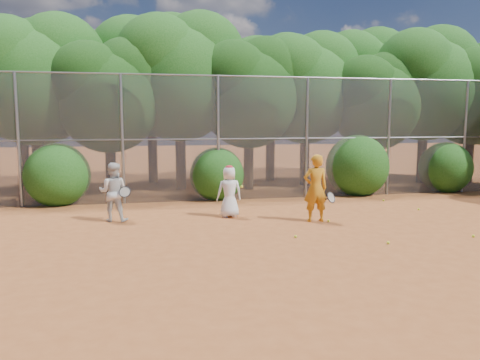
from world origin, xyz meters
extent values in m
plane|color=brown|center=(0.00, 0.00, 0.00)|extent=(80.00, 80.00, 0.00)
cylinder|color=gray|center=(-7.00, 6.00, 2.00)|extent=(0.09, 0.09, 4.00)
cylinder|color=gray|center=(-4.00, 6.00, 2.00)|extent=(0.09, 0.09, 4.00)
cylinder|color=gray|center=(-1.00, 6.00, 2.00)|extent=(0.09, 0.09, 4.00)
cylinder|color=gray|center=(2.00, 6.00, 2.00)|extent=(0.09, 0.09, 4.00)
cylinder|color=gray|center=(5.00, 6.00, 2.00)|extent=(0.09, 0.09, 4.00)
cylinder|color=gray|center=(8.00, 6.00, 2.00)|extent=(0.09, 0.09, 4.00)
cylinder|color=gray|center=(0.00, 6.00, 4.00)|extent=(20.00, 0.05, 0.05)
cylinder|color=gray|center=(0.00, 6.00, 2.00)|extent=(20.00, 0.04, 0.04)
cube|color=slate|center=(0.00, 6.00, 2.00)|extent=(20.00, 0.02, 4.00)
cylinder|color=black|center=(-7.00, 8.50, 1.26)|extent=(0.38, 0.38, 2.52)
sphere|color=#184A12|center=(-7.00, 8.50, 3.73)|extent=(4.03, 4.03, 4.03)
sphere|color=#184A12|center=(-6.19, 8.90, 4.74)|extent=(3.23, 3.23, 3.23)
sphere|color=#184A12|center=(-7.71, 8.20, 4.54)|extent=(3.02, 3.02, 3.02)
cylinder|color=black|center=(-4.50, 7.80, 1.08)|extent=(0.36, 0.36, 2.17)
sphere|color=black|center=(-4.50, 7.80, 3.21)|extent=(3.47, 3.47, 3.47)
sphere|color=black|center=(-3.81, 8.15, 4.08)|extent=(2.78, 2.78, 2.78)
sphere|color=black|center=(-5.11, 7.54, 3.91)|extent=(2.60, 2.60, 2.60)
cylinder|color=black|center=(-2.00, 8.80, 1.33)|extent=(0.39, 0.39, 2.66)
sphere|color=#184A12|center=(-2.00, 8.80, 3.94)|extent=(4.26, 4.26, 4.26)
sphere|color=#184A12|center=(-1.15, 9.23, 5.00)|extent=(3.40, 3.40, 3.40)
sphere|color=#184A12|center=(-2.74, 8.48, 4.79)|extent=(3.19, 3.19, 3.19)
cylinder|color=black|center=(0.50, 8.20, 1.14)|extent=(0.37, 0.37, 2.27)
sphere|color=black|center=(0.50, 8.20, 3.37)|extent=(3.64, 3.64, 3.64)
sphere|color=black|center=(1.23, 8.56, 4.28)|extent=(2.91, 2.91, 2.91)
sphere|color=black|center=(-0.14, 7.93, 4.10)|extent=(2.73, 2.73, 2.73)
cylinder|color=black|center=(3.00, 9.00, 1.22)|extent=(0.38, 0.38, 2.45)
sphere|color=#184A12|center=(3.00, 9.00, 3.63)|extent=(3.92, 3.92, 3.92)
sphere|color=#184A12|center=(3.78, 9.39, 4.61)|extent=(3.14, 3.14, 3.14)
sphere|color=#184A12|center=(2.31, 8.71, 4.41)|extent=(2.94, 2.94, 2.94)
cylinder|color=black|center=(5.50, 8.00, 1.05)|extent=(0.36, 0.36, 2.10)
sphere|color=black|center=(5.50, 8.00, 3.11)|extent=(3.36, 3.36, 3.36)
sphere|color=black|center=(6.17, 8.34, 3.95)|extent=(2.69, 2.69, 2.69)
sphere|color=black|center=(4.91, 7.75, 3.78)|extent=(2.52, 2.52, 2.52)
cylinder|color=black|center=(8.00, 8.60, 1.29)|extent=(0.39, 0.39, 2.59)
sphere|color=#184A12|center=(8.00, 8.60, 3.83)|extent=(4.14, 4.14, 4.14)
sphere|color=#184A12|center=(8.83, 9.01, 4.87)|extent=(3.32, 3.32, 3.32)
sphere|color=#184A12|center=(7.27, 8.29, 4.66)|extent=(3.11, 3.11, 3.11)
cylinder|color=black|center=(10.00, 8.30, 1.15)|extent=(0.37, 0.37, 2.31)
sphere|color=black|center=(10.00, 8.30, 3.42)|extent=(3.70, 3.70, 3.70)
sphere|color=black|center=(9.35, 8.02, 4.16)|extent=(2.77, 2.77, 2.77)
cylinder|color=black|center=(-8.00, 10.80, 1.31)|extent=(0.39, 0.39, 2.62)
sphere|color=#184A12|center=(-8.00, 10.80, 3.88)|extent=(4.20, 4.20, 4.20)
sphere|color=#184A12|center=(-7.16, 11.22, 4.94)|extent=(3.36, 3.36, 3.36)
cylinder|color=black|center=(-3.00, 11.00, 1.40)|extent=(0.40, 0.40, 2.80)
sphere|color=#184A12|center=(-3.00, 11.00, 4.14)|extent=(4.48, 4.48, 4.48)
sphere|color=#184A12|center=(-2.10, 11.45, 5.26)|extent=(3.58, 3.58, 3.58)
sphere|color=#184A12|center=(-3.78, 10.66, 5.04)|extent=(3.36, 3.36, 3.36)
cylinder|color=black|center=(2.00, 10.60, 1.26)|extent=(0.38, 0.38, 2.52)
sphere|color=#184A12|center=(2.00, 10.60, 3.73)|extent=(4.03, 4.03, 4.03)
sphere|color=#184A12|center=(2.81, 11.00, 4.74)|extent=(3.23, 3.23, 3.23)
sphere|color=#184A12|center=(1.29, 10.30, 4.54)|extent=(3.02, 3.02, 3.02)
cylinder|color=black|center=(6.50, 11.20, 1.36)|extent=(0.40, 0.40, 2.73)
sphere|color=#184A12|center=(6.50, 11.20, 4.04)|extent=(4.37, 4.37, 4.37)
sphere|color=#184A12|center=(7.37, 11.64, 5.13)|extent=(3.49, 3.49, 3.49)
sphere|color=#184A12|center=(5.74, 10.87, 4.91)|extent=(3.28, 3.28, 3.28)
sphere|color=#184A12|center=(-6.00, 6.30, 1.00)|extent=(2.00, 2.00, 2.00)
sphere|color=#184A12|center=(-1.00, 6.30, 0.90)|extent=(1.80, 1.80, 1.80)
sphere|color=#184A12|center=(4.00, 6.30, 1.10)|extent=(2.20, 2.20, 2.20)
sphere|color=#184A12|center=(7.50, 6.30, 0.95)|extent=(1.90, 1.90, 1.90)
imported|color=#C57C17|center=(0.93, 2.28, 0.87)|extent=(0.65, 0.44, 1.74)
torus|color=black|center=(1.28, 2.08, 0.65)|extent=(0.33, 0.29, 0.29)
cylinder|color=black|center=(1.17, 2.24, 0.56)|extent=(0.18, 0.24, 0.14)
imported|color=white|center=(-1.14, 3.27, 0.69)|extent=(0.70, 0.47, 1.38)
ellipsoid|color=#B21923|center=(-1.14, 3.27, 1.34)|extent=(0.22, 0.22, 0.13)
sphere|color=#CAD827|center=(-0.84, 3.07, 0.85)|extent=(0.07, 0.07, 0.07)
imported|color=silver|center=(-4.15, 3.37, 0.76)|extent=(0.84, 0.72, 1.52)
torus|color=black|center=(-3.85, 3.07, 0.80)|extent=(0.33, 0.21, 0.28)
cylinder|color=black|center=(-3.82, 3.26, 0.70)|extent=(0.08, 0.27, 0.15)
sphere|color=#CAD827|center=(1.25, 2.14, 0.03)|extent=(0.07, 0.07, 0.07)
sphere|color=#CAD827|center=(4.41, 3.08, 0.03)|extent=(0.07, 0.07, 0.07)
sphere|color=#CAD827|center=(1.64, -0.17, 0.03)|extent=(0.07, 0.07, 0.07)
sphere|color=#CAD827|center=(3.79, -0.03, 0.03)|extent=(0.07, 0.07, 0.07)
sphere|color=#CAD827|center=(-0.11, 0.73, 0.03)|extent=(0.07, 0.07, 0.07)
sphere|color=#CAD827|center=(4.18, 4.69, 0.03)|extent=(0.07, 0.07, 0.07)
camera|label=1|loc=(-3.35, -8.93, 2.59)|focal=35.00mm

